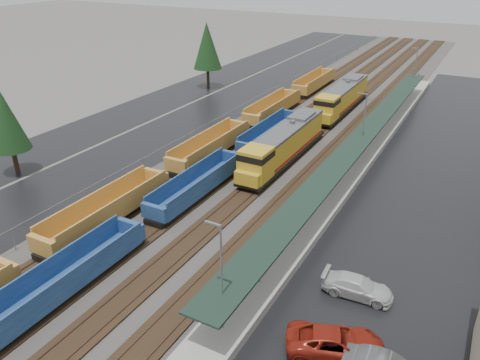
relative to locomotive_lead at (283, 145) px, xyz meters
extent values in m
cube|color=#302D2B|center=(-2.00, 14.32, -2.22)|extent=(20.00, 160.00, 0.08)
cube|color=black|center=(-8.00, 14.32, -2.10)|extent=(2.60, 160.00, 0.15)
cube|color=#473326|center=(-8.72, 14.32, -1.99)|extent=(0.08, 160.00, 0.07)
cube|color=#473326|center=(-7.28, 14.32, -1.99)|extent=(0.08, 160.00, 0.07)
cube|color=black|center=(-4.00, 14.32, -2.10)|extent=(2.60, 160.00, 0.15)
cube|color=#473326|center=(-4.72, 14.32, -1.99)|extent=(0.08, 160.00, 0.07)
cube|color=#473326|center=(-3.28, 14.32, -1.99)|extent=(0.08, 160.00, 0.07)
cube|color=black|center=(0.00, 14.32, -2.10)|extent=(2.60, 160.00, 0.15)
cube|color=#473326|center=(-0.72, 14.32, -1.99)|extent=(0.08, 160.00, 0.07)
cube|color=#473326|center=(0.72, 14.32, -1.99)|extent=(0.08, 160.00, 0.07)
cube|color=black|center=(4.00, 14.32, -2.10)|extent=(2.60, 160.00, 0.15)
cube|color=#473326|center=(3.28, 14.32, -1.99)|extent=(0.08, 160.00, 0.07)
cube|color=#473326|center=(4.72, 14.32, -1.99)|extent=(0.08, 160.00, 0.07)
cube|color=black|center=(-17.00, 14.32, -2.25)|extent=(10.00, 160.00, 0.02)
cube|color=black|center=(-27.00, 14.32, -2.25)|extent=(9.00, 160.00, 0.02)
cube|color=black|center=(17.00, 4.32, -2.25)|extent=(16.00, 100.00, 0.02)
cube|color=#9E9B93|center=(7.50, 4.32, -1.91)|extent=(3.00, 80.00, 0.70)
cylinder|color=gray|center=(7.50, -20.68, -0.36)|extent=(0.16, 0.16, 2.40)
cylinder|color=gray|center=(7.50, -5.68, -0.36)|extent=(0.16, 0.16, 2.40)
cylinder|color=gray|center=(7.50, 9.32, -0.36)|extent=(0.16, 0.16, 2.40)
cylinder|color=gray|center=(7.50, 24.32, -0.36)|extent=(0.16, 0.16, 2.40)
cylinder|color=gray|center=(7.50, 39.32, -0.36)|extent=(0.16, 0.16, 2.40)
cube|color=black|center=(7.50, 4.32, 0.94)|extent=(2.60, 65.00, 0.15)
cylinder|color=gray|center=(7.50, -25.68, 1.74)|extent=(0.12, 0.12, 8.00)
cube|color=gray|center=(7.00, -25.68, 5.64)|extent=(1.00, 0.15, 0.12)
cylinder|color=gray|center=(7.50, 4.32, 1.74)|extent=(0.12, 0.12, 8.00)
cube|color=gray|center=(7.00, 4.32, 5.64)|extent=(1.00, 0.15, 0.12)
cylinder|color=gray|center=(7.50, 34.32, 1.74)|extent=(0.12, 0.12, 8.00)
cube|color=gray|center=(7.00, 34.32, 5.64)|extent=(1.00, 0.15, 0.12)
cylinder|color=gray|center=(-11.50, -25.68, -1.26)|extent=(0.08, 0.08, 2.00)
cylinder|color=gray|center=(-11.50, -17.68, -1.26)|extent=(0.08, 0.08, 2.00)
cylinder|color=gray|center=(-11.50, -9.68, -1.26)|extent=(0.08, 0.08, 2.00)
cylinder|color=gray|center=(-11.50, -1.68, -1.26)|extent=(0.08, 0.08, 2.00)
cylinder|color=gray|center=(-11.50, 6.32, -1.26)|extent=(0.08, 0.08, 2.00)
cylinder|color=gray|center=(-11.50, 14.32, -1.26)|extent=(0.08, 0.08, 2.00)
cylinder|color=gray|center=(-11.50, 22.32, -1.26)|extent=(0.08, 0.08, 2.00)
cylinder|color=gray|center=(-11.50, 30.32, -1.26)|extent=(0.08, 0.08, 2.00)
cylinder|color=gray|center=(-11.50, 38.32, -1.26)|extent=(0.08, 0.08, 2.00)
cylinder|color=gray|center=(-11.50, 46.32, -1.26)|extent=(0.08, 0.08, 2.00)
cylinder|color=gray|center=(-11.50, 54.32, -1.26)|extent=(0.08, 0.08, 2.00)
cylinder|color=gray|center=(-11.50, 62.32, -1.26)|extent=(0.08, 0.08, 2.00)
cylinder|color=gray|center=(-11.50, 70.32, -1.26)|extent=(0.08, 0.08, 2.00)
cylinder|color=gray|center=(-11.50, 78.32, -1.26)|extent=(0.08, 0.08, 2.00)
cylinder|color=gray|center=(-11.50, 86.32, -1.26)|extent=(0.08, 0.08, 2.00)
cube|color=gray|center=(-11.50, 14.32, -0.26)|extent=(0.05, 160.00, 0.05)
ellipsoid|color=#4C5D48|center=(-32.00, 154.32, -2.26)|extent=(154.00, 110.00, 19.80)
cylinder|color=#332316|center=(-24.00, -15.68, -0.91)|extent=(0.50, 0.50, 2.70)
cone|color=black|center=(-24.00, -15.68, 3.59)|extent=(3.96, 3.96, 6.30)
cylinder|color=#332316|center=(-25.00, 24.32, -0.61)|extent=(0.50, 0.50, 3.30)
cone|color=black|center=(-25.00, 24.32, 4.89)|extent=(4.84, 4.84, 7.70)
cube|color=black|center=(0.00, 0.65, -1.45)|extent=(2.76, 18.42, 0.37)
cube|color=gold|center=(0.00, 1.58, 0.12)|extent=(2.58, 14.74, 2.76)
cube|color=gold|center=(0.00, -6.53, 0.30)|extent=(2.76, 2.95, 3.13)
cube|color=black|center=(0.00, -6.53, 1.22)|extent=(2.81, 2.99, 0.64)
cube|color=gold|center=(0.00, -8.19, -0.62)|extent=(2.58, 0.92, 1.29)
cube|color=#59595B|center=(0.00, 1.58, 1.59)|extent=(2.63, 14.74, 0.32)
cube|color=maroon|center=(-1.31, 1.58, -0.99)|extent=(0.04, 14.74, 0.32)
cube|color=maroon|center=(1.31, 1.58, -0.99)|extent=(0.04, 14.74, 0.32)
cube|color=black|center=(0.00, 0.65, -1.82)|extent=(2.03, 5.53, 0.55)
cube|color=black|center=(0.00, -5.79, -1.73)|extent=(2.21, 3.68, 0.46)
cube|color=black|center=(0.00, 7.10, -1.73)|extent=(2.21, 3.68, 0.46)
cylinder|color=#59595B|center=(0.00, 2.50, 1.87)|extent=(0.64, 0.64, 0.46)
cube|color=#59595B|center=(0.00, 5.26, 1.82)|extent=(2.21, 3.68, 0.46)
cube|color=black|center=(0.00, 21.65, -1.45)|extent=(2.76, 18.42, 0.37)
cube|color=gold|center=(0.00, 22.58, 0.12)|extent=(2.58, 14.74, 2.76)
cube|color=gold|center=(0.00, 14.47, 0.30)|extent=(2.76, 2.95, 3.13)
cube|color=black|center=(0.00, 14.47, 1.22)|extent=(2.81, 2.99, 0.64)
cube|color=gold|center=(0.00, 12.81, -0.62)|extent=(2.58, 0.92, 1.29)
cube|color=#59595B|center=(0.00, 22.58, 1.59)|extent=(2.63, 14.74, 0.32)
cube|color=maroon|center=(-1.31, 22.58, -0.99)|extent=(0.04, 14.74, 0.32)
cube|color=maroon|center=(1.31, 22.58, -0.99)|extent=(0.04, 14.74, 0.32)
cube|color=black|center=(0.00, 21.65, -1.82)|extent=(2.03, 5.53, 0.55)
cube|color=black|center=(0.00, 15.21, -1.73)|extent=(2.21, 3.68, 0.46)
cube|color=black|center=(0.00, 28.10, -1.73)|extent=(2.21, 3.68, 0.46)
cylinder|color=#59595B|center=(0.00, 23.50, 1.87)|extent=(0.64, 0.64, 0.46)
cube|color=#59595B|center=(0.00, 26.26, 1.82)|extent=(2.21, 3.68, 0.46)
cube|color=#BD7E34|center=(-8.00, -28.92, -0.67)|extent=(2.68, 0.51, 1.44)
cube|color=#BD7E34|center=(-8.00, -18.92, -1.39)|extent=(2.68, 13.19, 0.26)
cube|color=#BD7E34|center=(-9.29, -18.92, -0.46)|extent=(0.15, 13.19, 1.85)
cube|color=#BD7E34|center=(-6.71, -18.92, -0.46)|extent=(0.15, 13.19, 1.85)
cube|color=#BD7E34|center=(-8.00, -25.72, -0.67)|extent=(2.68, 0.51, 1.44)
cube|color=#BD7E34|center=(-8.00, -12.12, -0.67)|extent=(2.68, 0.51, 1.44)
cube|color=black|center=(-8.00, -25.00, -1.70)|extent=(2.06, 2.27, 0.51)
cube|color=black|center=(-8.00, -12.84, -1.70)|extent=(2.06, 2.27, 0.51)
cube|color=#BD7E34|center=(-8.00, -2.12, -1.39)|extent=(2.68, 13.19, 0.26)
cube|color=#BD7E34|center=(-9.29, -2.12, -0.46)|extent=(0.15, 13.19, 1.85)
cube|color=#BD7E34|center=(-6.71, -2.12, -0.46)|extent=(0.15, 13.19, 1.85)
cube|color=#BD7E34|center=(-8.00, -8.93, -0.67)|extent=(2.68, 0.51, 1.44)
cube|color=#BD7E34|center=(-8.00, 4.68, -0.67)|extent=(2.68, 0.51, 1.44)
cube|color=black|center=(-8.00, -8.21, -1.70)|extent=(2.06, 2.27, 0.51)
cube|color=black|center=(-8.00, 3.96, -1.70)|extent=(2.06, 2.27, 0.51)
cube|color=#BD7E34|center=(-8.00, 14.67, -1.39)|extent=(2.68, 13.19, 0.26)
cube|color=#BD7E34|center=(-9.29, 14.67, -0.46)|extent=(0.15, 13.19, 1.85)
cube|color=#BD7E34|center=(-6.71, 14.67, -0.46)|extent=(0.15, 13.19, 1.85)
cube|color=#BD7E34|center=(-8.00, 7.87, -0.67)|extent=(2.68, 0.51, 1.44)
cube|color=#BD7E34|center=(-8.00, 21.48, -0.67)|extent=(2.68, 0.51, 1.44)
cube|color=black|center=(-8.00, 8.59, -1.70)|extent=(2.06, 2.27, 0.51)
cube|color=black|center=(-8.00, 20.75, -1.70)|extent=(2.06, 2.27, 0.51)
cube|color=#BD7E34|center=(-8.00, 31.47, -1.39)|extent=(2.68, 13.19, 0.26)
cube|color=#BD7E34|center=(-9.29, 31.47, -0.46)|extent=(0.15, 13.19, 1.85)
cube|color=#BD7E34|center=(-6.71, 31.47, -0.46)|extent=(0.15, 13.19, 1.85)
cube|color=#BD7E34|center=(-8.00, 24.67, -0.67)|extent=(2.68, 0.51, 1.44)
cube|color=#BD7E34|center=(-8.00, 38.27, -0.67)|extent=(2.68, 0.51, 1.44)
cube|color=black|center=(-8.00, 25.39, -1.70)|extent=(2.06, 2.27, 0.51)
cube|color=black|center=(-8.00, 37.55, -1.70)|extent=(2.06, 2.27, 0.51)
cube|color=navy|center=(-4.00, -27.24, -1.43)|extent=(2.48, 13.04, 0.24)
cube|color=navy|center=(-5.19, -27.24, -0.57)|extent=(0.14, 13.04, 1.72)
cube|color=navy|center=(-2.81, -27.24, -0.57)|extent=(0.14, 13.04, 1.72)
cube|color=navy|center=(-4.00, -20.53, -0.76)|extent=(2.48, 0.48, 1.34)
cube|color=black|center=(-4.00, -21.20, -1.72)|extent=(1.91, 2.10, 0.48)
cube|color=navy|center=(-4.00, -10.86, -1.43)|extent=(2.48, 13.04, 0.24)
cube|color=navy|center=(-5.19, -10.86, -0.57)|extent=(0.14, 13.04, 1.72)
cube|color=navy|center=(-2.81, -10.86, -0.57)|extent=(0.14, 13.04, 1.72)
cube|color=navy|center=(-4.00, -17.57, -0.76)|extent=(2.48, 0.48, 1.34)
cube|color=navy|center=(-4.00, -4.15, -0.76)|extent=(2.48, 0.48, 1.34)
cube|color=black|center=(-4.00, -16.90, -1.72)|extent=(1.91, 2.10, 0.48)
cube|color=black|center=(-4.00, -4.82, -1.72)|extent=(1.91, 2.10, 0.48)
cube|color=navy|center=(-4.00, 5.52, -1.43)|extent=(2.48, 13.04, 0.24)
cube|color=navy|center=(-5.19, 5.52, -0.57)|extent=(0.14, 13.04, 1.72)
cube|color=navy|center=(-2.81, 5.52, -0.57)|extent=(0.14, 13.04, 1.72)
cube|color=navy|center=(-4.00, -1.19, -0.76)|extent=(2.48, 0.48, 1.34)
cube|color=navy|center=(-4.00, 12.23, -0.76)|extent=(2.48, 0.48, 1.34)
cube|color=black|center=(-4.00, -0.52, -1.72)|extent=(1.91, 2.10, 0.48)
cube|color=black|center=(-4.00, 11.56, -1.72)|extent=(1.91, 2.10, 0.48)
imported|color=maroon|center=(13.96, -23.73, -1.46)|extent=(4.53, 6.32, 1.60)
imported|color=silver|center=(13.64, -17.98, -1.56)|extent=(2.24, 4.93, 1.40)
camera|label=1|loc=(18.83, -44.19, 18.94)|focal=35.00mm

